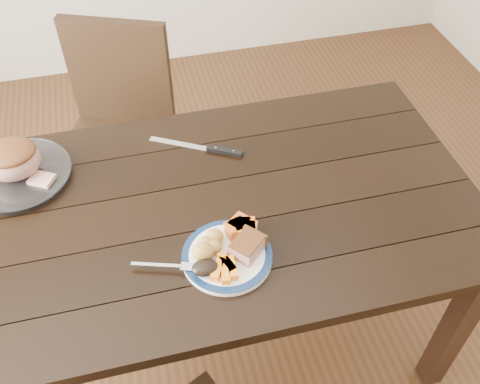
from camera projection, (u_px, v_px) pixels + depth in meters
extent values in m
plane|color=#472B16|center=(219.00, 330.00, 2.13)|extent=(4.00, 4.00, 0.00)
cube|color=black|center=(213.00, 208.00, 1.60)|extent=(1.60, 0.91, 0.04)
cube|color=black|center=(8.00, 238.00, 2.00)|extent=(0.07, 0.07, 0.71)
cube|color=black|center=(456.00, 327.00, 1.75)|extent=(0.07, 0.07, 0.71)
cube|color=black|center=(365.00, 173.00, 2.24)|extent=(0.07, 0.07, 0.71)
cube|color=black|center=(114.00, 152.00, 2.19)|extent=(0.55, 0.55, 0.04)
cube|color=black|center=(119.00, 73.00, 2.15)|extent=(0.40, 0.20, 0.46)
cube|color=black|center=(173.00, 168.00, 2.47)|extent=(0.04, 0.04, 0.43)
cube|color=black|center=(152.00, 227.00, 2.22)|extent=(0.04, 0.04, 0.43)
cube|color=black|center=(98.00, 160.00, 2.50)|extent=(0.04, 0.04, 0.43)
cube|color=black|center=(70.00, 217.00, 2.26)|extent=(0.04, 0.04, 0.43)
cylinder|color=white|center=(227.00, 257.00, 1.44)|extent=(0.24, 0.24, 0.02)
torus|color=#0D2244|center=(227.00, 255.00, 1.44)|extent=(0.24, 0.24, 0.02)
cylinder|color=white|center=(19.00, 176.00, 1.66)|extent=(0.32, 0.32, 0.02)
cube|color=#AC7969|center=(247.00, 247.00, 1.43)|extent=(0.11, 0.11, 0.04)
ellipsoid|color=gold|center=(215.00, 236.00, 1.45)|extent=(0.05, 0.05, 0.04)
ellipsoid|color=gold|center=(203.00, 252.00, 1.41)|extent=(0.06, 0.05, 0.05)
ellipsoid|color=gold|center=(214.00, 247.00, 1.43)|extent=(0.04, 0.04, 0.04)
ellipsoid|color=gold|center=(206.00, 244.00, 1.43)|extent=(0.05, 0.04, 0.04)
cube|color=orange|center=(232.00, 268.00, 1.39)|extent=(0.02, 0.07, 0.02)
cube|color=orange|center=(227.00, 263.00, 1.40)|extent=(0.04, 0.07, 0.02)
cube|color=orange|center=(226.00, 272.00, 1.38)|extent=(0.04, 0.07, 0.02)
cube|color=orange|center=(218.00, 269.00, 1.39)|extent=(0.05, 0.07, 0.02)
cube|color=orange|center=(236.00, 229.00, 1.47)|extent=(0.06, 0.06, 0.04)
cube|color=orange|center=(247.00, 231.00, 1.47)|extent=(0.07, 0.06, 0.04)
cube|color=orange|center=(245.00, 227.00, 1.47)|extent=(0.06, 0.05, 0.04)
cube|color=orange|center=(239.00, 225.00, 1.48)|extent=(0.07, 0.07, 0.04)
ellipsoid|color=black|center=(205.00, 268.00, 1.38)|extent=(0.07, 0.05, 0.03)
cube|color=silver|center=(157.00, 265.00, 1.41)|extent=(0.14, 0.05, 0.00)
cube|color=silver|center=(189.00, 267.00, 1.40)|extent=(0.05, 0.04, 0.00)
ellipsoid|color=#AB7368|center=(12.00, 161.00, 1.61)|extent=(0.17, 0.15, 0.11)
cube|color=tan|center=(42.00, 180.00, 1.62)|extent=(0.09, 0.08, 0.02)
cube|color=silver|center=(178.00, 144.00, 1.77)|extent=(0.18, 0.12, 0.00)
cube|color=black|center=(225.00, 151.00, 1.74)|extent=(0.11, 0.08, 0.01)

